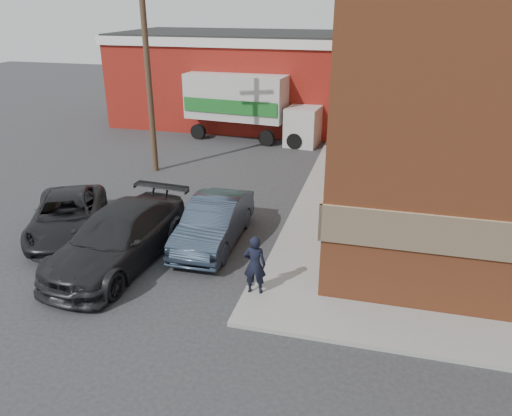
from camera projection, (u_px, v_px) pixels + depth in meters
The scene contains 9 objects.
ground at pixel (264, 291), 13.88m from camera, with size 90.00×90.00×0.00m, color #28282B.
sidewalk_west at pixel (327, 184), 21.74m from camera, with size 1.80×18.00×0.12m, color gray.
warehouse at pixel (248, 78), 32.01m from camera, with size 16.30×8.30×5.60m.
utility_pole at pixel (148, 67), 21.81m from camera, with size 2.00×0.26×9.00m.
man at pixel (255, 265), 13.33m from camera, with size 0.61×0.40×1.68m, color black.
sedan at pixel (214, 222), 16.34m from camera, with size 1.61×4.61×1.52m, color #2D3A4B.
suv_a at pixel (67, 216), 17.01m from camera, with size 2.28×4.94×1.37m, color black.
suv_b at pixel (119, 238), 15.09m from camera, with size 2.36×5.80×1.68m, color black.
box_truck at pixel (249, 103), 28.03m from camera, with size 7.60×2.92×3.66m.
Camera 1 is at (2.80, -11.55, 7.54)m, focal length 35.00 mm.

